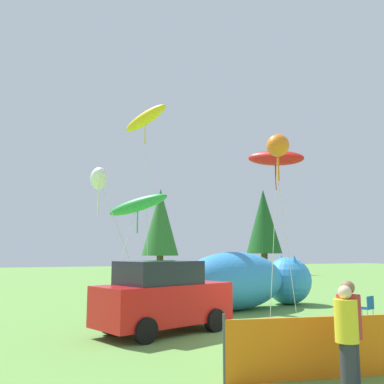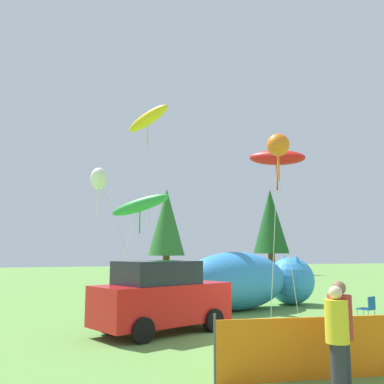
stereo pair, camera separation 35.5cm
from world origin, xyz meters
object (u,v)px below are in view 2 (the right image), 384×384
object	(u,v)px
parked_car	(161,297)
spectator_in_red_shirt	(337,335)
inflatable_cat	(249,282)
spectator_in_yellow_shirt	(341,331)
kite_orange_flower	(278,146)
folding_chair	(368,307)
kite_red_lizard	(277,158)
kite_white_ghost	(99,180)
kite_yellow_hero	(148,119)
kite_green_fish	(140,205)

from	to	relation	value
parked_car	spectator_in_red_shirt	xyz separation A→B (m)	(1.29, -6.39, -0.05)
inflatable_cat	parked_car	bearing A→B (deg)	-157.16
spectator_in_yellow_shirt	kite_orange_flower	xyz separation A→B (m)	(3.00, 6.78, 5.15)
inflatable_cat	folding_chair	bearing A→B (deg)	-81.87
spectator_in_yellow_shirt	spectator_in_red_shirt	xyz separation A→B (m)	(-0.17, -0.12, -0.04)
inflatable_cat	kite_red_lizard	bearing A→B (deg)	-96.82
kite_orange_flower	kite_white_ghost	bearing A→B (deg)	162.54
kite_orange_flower	kite_red_lizard	xyz separation A→B (m)	(0.79, 1.44, -0.10)
parked_car	kite_yellow_hero	world-z (taller)	kite_yellow_hero
kite_yellow_hero	kite_green_fish	world-z (taller)	kite_yellow_hero
kite_yellow_hero	kite_red_lizard	bearing A→B (deg)	-54.74
parked_car	kite_yellow_hero	bearing A→B (deg)	58.87
kite_white_ghost	kite_green_fish	xyz separation A→B (m)	(2.43, 4.24, -0.38)
parked_car	kite_white_ghost	size ratio (longest dim) A/B	0.85
kite_white_ghost	kite_red_lizard	distance (m)	6.99
inflatable_cat	spectator_in_red_shirt	bearing A→B (deg)	-125.07
parked_car	kite_orange_flower	world-z (taller)	kite_orange_flower
inflatable_cat	kite_yellow_hero	size ratio (longest dim) A/B	0.73
spectator_in_red_shirt	kite_green_fish	size ratio (longest dim) A/B	0.35
folding_chair	kite_green_fish	size ratio (longest dim) A/B	0.17
kite_orange_flower	kite_yellow_hero	bearing A→B (deg)	114.14
parked_car	inflatable_cat	size ratio (longest dim) A/B	0.63
kite_white_ghost	kite_yellow_hero	world-z (taller)	kite_yellow_hero
kite_white_ghost	kite_yellow_hero	xyz separation A→B (m)	(2.95, 5.07, 4.03)
parked_car	kite_yellow_hero	xyz separation A→B (m)	(1.33, 7.49, 7.87)
kite_orange_flower	kite_green_fish	bearing A→B (deg)	120.64
spectator_in_red_shirt	kite_green_fish	bearing A→B (deg)	92.07
folding_chair	kite_red_lizard	world-z (taller)	kite_red_lizard
parked_car	spectator_in_yellow_shirt	bearing A→B (deg)	-97.92
spectator_in_red_shirt	kite_orange_flower	size ratio (longest dim) A/B	0.27
inflatable_cat	kite_green_fish	bearing A→B (deg)	130.90
kite_red_lizard	kite_green_fish	distance (m)	6.66
spectator_in_yellow_shirt	kite_white_ghost	bearing A→B (deg)	109.49
folding_chair	kite_orange_flower	size ratio (longest dim) A/B	0.14
spectator_in_yellow_shirt	kite_white_ghost	distance (m)	9.99
parked_car	kite_yellow_hero	size ratio (longest dim) A/B	0.46
kite_white_ghost	parked_car	bearing A→B (deg)	-56.32
kite_green_fish	spectator_in_yellow_shirt	bearing A→B (deg)	-87.16
inflatable_cat	kite_green_fish	distance (m)	6.02
inflatable_cat	spectator_in_red_shirt	distance (m)	10.94
kite_yellow_hero	spectator_in_yellow_shirt	bearing A→B (deg)	-89.47
kite_yellow_hero	inflatable_cat	bearing A→B (deg)	-44.65
inflatable_cat	spectator_in_yellow_shirt	world-z (taller)	inflatable_cat
folding_chair	kite_red_lizard	bearing A→B (deg)	13.03
parked_car	folding_chair	world-z (taller)	parked_car
kite_yellow_hero	kite_red_lizard	size ratio (longest dim) A/B	1.47
folding_chair	spectator_in_red_shirt	xyz separation A→B (m)	(-5.70, -5.65, 0.44)
kite_yellow_hero	kite_orange_flower	distance (m)	8.13
folding_chair	spectator_in_red_shirt	world-z (taller)	spectator_in_red_shirt
kite_white_ghost	kite_orange_flower	xyz separation A→B (m)	(6.08, -1.91, 1.29)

